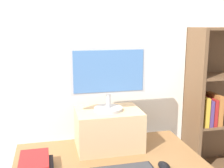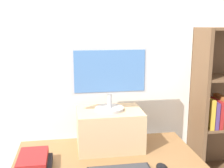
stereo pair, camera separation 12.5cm
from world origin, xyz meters
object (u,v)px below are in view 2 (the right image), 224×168
(riser_box, at_px, (110,129))
(book_stack, at_px, (34,163))
(computer_mouse, at_px, (162,168))
(computer_monitor, at_px, (109,75))

(riser_box, relative_size, book_stack, 1.75)
(riser_box, bearing_deg, book_stack, -153.50)
(computer_mouse, relative_size, book_stack, 0.42)
(riser_box, xyz_separation_m, computer_mouse, (0.25, -0.37, -0.12))
(riser_box, bearing_deg, computer_monitor, -90.00)
(riser_box, xyz_separation_m, computer_monitor, (-0.00, -0.00, 0.37))
(computer_monitor, bearing_deg, book_stack, -153.64)
(riser_box, relative_size, computer_mouse, 4.20)
(computer_monitor, distance_m, computer_mouse, 0.66)
(riser_box, height_order, book_stack, riser_box)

